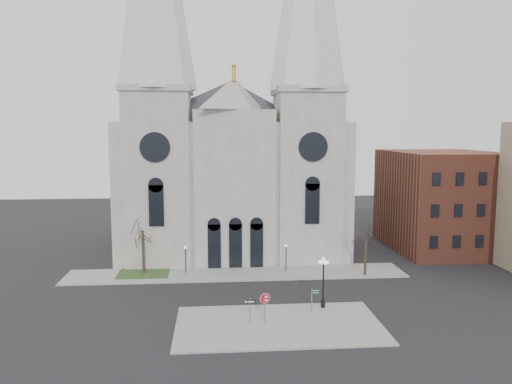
{
  "coord_description": "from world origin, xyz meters",
  "views": [
    {
      "loc": [
        -2.46,
        -46.56,
        17.03
      ],
      "look_at": [
        2.08,
        8.0,
        10.21
      ],
      "focal_mm": 35.0,
      "sensor_mm": 36.0,
      "label": 1
    }
  ],
  "objects": [
    {
      "name": "one_way_sign",
      "position": [
        0.5,
        -4.54,
        1.64
      ],
      "size": [
        0.98,
        0.1,
        2.23
      ],
      "rotation": [
        0.0,
        0.0,
        0.03
      ],
      "color": "slate",
      "rests_on": "sidewalk_near"
    },
    {
      "name": "cathedral",
      "position": [
        0.0,
        22.86,
        18.48
      ],
      "size": [
        33.0,
        26.66,
        54.0
      ],
      "color": "gray",
      "rests_on": "ground"
    },
    {
      "name": "sidewalk_near",
      "position": [
        3.0,
        -5.0,
        0.07
      ],
      "size": [
        18.0,
        10.0,
        0.14
      ],
      "primitive_type": "cube",
      "color": "gray",
      "rests_on": "ground"
    },
    {
      "name": "ped_lamp_left",
      "position": [
        -6.0,
        11.5,
        2.33
      ],
      "size": [
        0.32,
        0.32,
        3.26
      ],
      "color": "black",
      "rests_on": "sidewalk_far"
    },
    {
      "name": "ped_lamp_right",
      "position": [
        6.0,
        11.5,
        2.33
      ],
      "size": [
        0.32,
        0.32,
        3.26
      ],
      "color": "black",
      "rests_on": "sidewalk_far"
    },
    {
      "name": "bg_building_brick",
      "position": [
        30.0,
        22.0,
        7.0
      ],
      "size": [
        14.0,
        18.0,
        14.0
      ],
      "primitive_type": "cube",
      "color": "brown",
      "rests_on": "ground"
    },
    {
      "name": "stop_sign",
      "position": [
        1.83,
        -4.54,
        2.05
      ],
      "size": [
        0.97,
        0.14,
        2.71
      ],
      "rotation": [
        0.0,
        0.0,
        -0.11
      ],
      "color": "slate",
      "rests_on": "sidewalk_near"
    },
    {
      "name": "ground",
      "position": [
        0.0,
        0.0,
        0.0
      ],
      "size": [
        160.0,
        160.0,
        0.0
      ],
      "primitive_type": "plane",
      "color": "black",
      "rests_on": "ground"
    },
    {
      "name": "tree_left",
      "position": [
        -11.0,
        12.0,
        5.58
      ],
      "size": [
        3.2,
        3.2,
        7.5
      ],
      "color": "black",
      "rests_on": "ground"
    },
    {
      "name": "sidewalk_far",
      "position": [
        0.0,
        11.0,
        0.07
      ],
      "size": [
        40.0,
        6.0,
        0.14
      ],
      "primitive_type": "cube",
      "color": "gray",
      "rests_on": "ground"
    },
    {
      "name": "globe_lamp",
      "position": [
        7.75,
        -1.19,
        3.24
      ],
      "size": [
        1.07,
        1.07,
        4.93
      ],
      "rotation": [
        0.0,
        0.0,
        0.01
      ],
      "color": "black",
      "rests_on": "sidewalk_near"
    },
    {
      "name": "tree_right",
      "position": [
        15.0,
        9.0,
        4.47
      ],
      "size": [
        3.2,
        3.2,
        6.0
      ],
      "color": "black",
      "rests_on": "ground"
    },
    {
      "name": "street_name_sign",
      "position": [
        6.48,
        -2.54,
        1.49
      ],
      "size": [
        0.73,
        0.09,
        2.29
      ],
      "rotation": [
        0.0,
        0.0,
        -0.02
      ],
      "color": "slate",
      "rests_on": "sidewalk_near"
    },
    {
      "name": "grass_patch",
      "position": [
        -11.0,
        12.0,
        0.09
      ],
      "size": [
        6.0,
        5.0,
        0.18
      ],
      "primitive_type": "cube",
      "color": "#314F22",
      "rests_on": "ground"
    }
  ]
}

